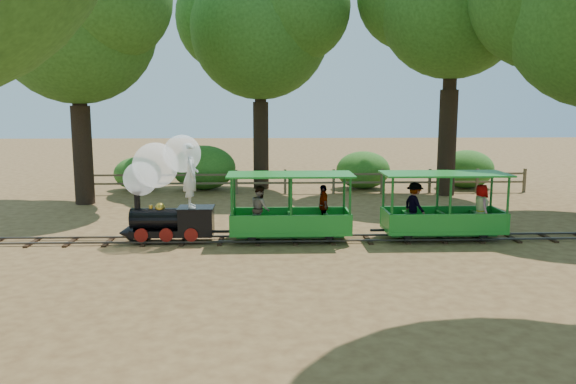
{
  "coord_description": "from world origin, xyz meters",
  "views": [
    {
      "loc": [
        -1.73,
        -14.79,
        3.71
      ],
      "look_at": [
        -1.16,
        0.5,
        1.27
      ],
      "focal_mm": 35.0,
      "sensor_mm": 36.0,
      "label": 1
    }
  ],
  "objects_px": {
    "locomotive": "(165,181)",
    "fence": "(309,180)",
    "carriage_front": "(289,214)",
    "carriage_rear": "(442,212)"
  },
  "relations": [
    {
      "from": "locomotive",
      "to": "fence",
      "type": "xyz_separation_m",
      "value": [
        4.46,
        7.94,
        -1.08
      ]
    },
    {
      "from": "carriage_front",
      "to": "fence",
      "type": "height_order",
      "value": "carriage_front"
    },
    {
      "from": "locomotive",
      "to": "carriage_front",
      "type": "bearing_deg",
      "value": -1.3
    },
    {
      "from": "locomotive",
      "to": "fence",
      "type": "bearing_deg",
      "value": 60.67
    },
    {
      "from": "locomotive",
      "to": "carriage_front",
      "type": "height_order",
      "value": "locomotive"
    },
    {
      "from": "locomotive",
      "to": "carriage_rear",
      "type": "bearing_deg",
      "value": -0.67
    },
    {
      "from": "locomotive",
      "to": "fence",
      "type": "relative_size",
      "value": 0.16
    },
    {
      "from": "carriage_rear",
      "to": "fence",
      "type": "xyz_separation_m",
      "value": [
        -3.0,
        8.03,
        -0.21
      ]
    },
    {
      "from": "locomotive",
      "to": "carriage_front",
      "type": "relative_size",
      "value": 0.88
    },
    {
      "from": "locomotive",
      "to": "carriage_front",
      "type": "xyz_separation_m",
      "value": [
        3.3,
        -0.08,
        -0.9
      ]
    }
  ]
}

